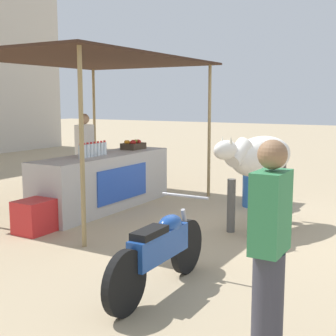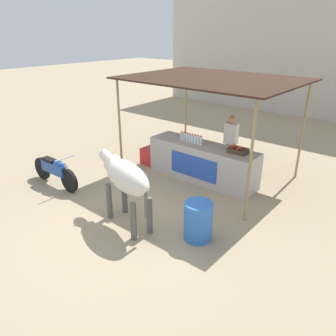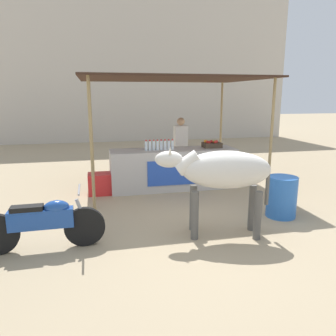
# 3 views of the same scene
# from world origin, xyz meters

# --- Properties ---
(ground_plane) EXTENTS (60.00, 60.00, 0.00)m
(ground_plane) POSITION_xyz_m (0.00, 0.00, 0.00)
(ground_plane) COLOR tan
(building_wall_far) EXTENTS (16.00, 0.50, 6.88)m
(building_wall_far) POSITION_xyz_m (0.00, 10.95, 3.44)
(building_wall_far) COLOR beige
(building_wall_far) RESTS_ON ground
(stall_counter) EXTENTS (3.00, 0.82, 0.96)m
(stall_counter) POSITION_xyz_m (0.00, 2.20, 0.48)
(stall_counter) COLOR #B2ADA8
(stall_counter) RESTS_ON ground
(stall_awning) EXTENTS (4.20, 3.20, 2.62)m
(stall_awning) POSITION_xyz_m (0.00, 2.50, 2.51)
(stall_awning) COLOR #382319
(stall_awning) RESTS_ON ground
(water_bottle_row) EXTENTS (0.70, 0.07, 0.25)m
(water_bottle_row) POSITION_xyz_m (-0.35, 2.15, 1.07)
(water_bottle_row) COLOR silver
(water_bottle_row) RESTS_ON stall_counter
(fruit_crate) EXTENTS (0.44, 0.32, 0.18)m
(fruit_crate) POSITION_xyz_m (0.98, 2.24, 1.04)
(fruit_crate) COLOR #3F3326
(fruit_crate) RESTS_ON stall_counter
(vendor_behind_counter) EXTENTS (0.34, 0.22, 1.65)m
(vendor_behind_counter) POSITION_xyz_m (0.38, 2.95, 0.85)
(vendor_behind_counter) COLOR #383842
(vendor_behind_counter) RESTS_ON ground
(cooler_box) EXTENTS (0.60, 0.44, 0.48)m
(cooler_box) POSITION_xyz_m (-1.71, 2.10, 0.24)
(cooler_box) COLOR red
(cooler_box) RESTS_ON ground
(water_barrel) EXTENTS (0.54, 0.54, 0.76)m
(water_barrel) POSITION_xyz_m (1.50, -0.10, 0.38)
(water_barrel) COLOR blue
(water_barrel) RESTS_ON ground
(cow) EXTENTS (1.85, 0.83, 1.44)m
(cow) POSITION_xyz_m (0.09, -0.60, 1.03)
(cow) COLOR silver
(cow) RESTS_ON ground
(motorcycle_parked) EXTENTS (1.80, 0.55, 0.90)m
(motorcycle_parked) POSITION_xyz_m (-2.61, -0.55, 0.43)
(motorcycle_parked) COLOR black
(motorcycle_parked) RESTS_ON ground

